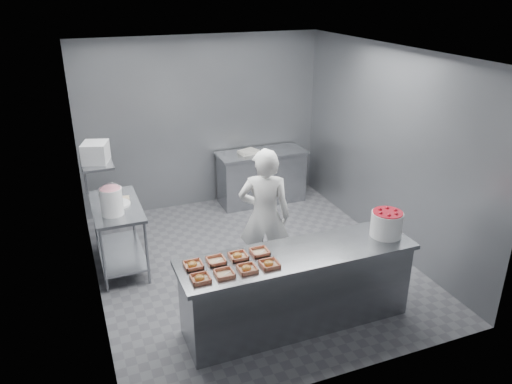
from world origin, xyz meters
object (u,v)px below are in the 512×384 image
tray_2 (247,268)px  glaze_bucket (112,201)px  appliance (96,152)px  tray_3 (269,264)px  tray_7 (260,252)px  back_counter (261,177)px  service_counter (297,288)px  tray_0 (200,278)px  tray_6 (238,256)px  prep_table (118,226)px  worker (265,216)px  strawberry_tub (387,223)px  tray_4 (193,265)px  tray_5 (216,260)px  tray_1 (224,274)px

tray_2 → glaze_bucket: 2.12m
appliance → tray_3: bearing=-35.9°
tray_7 → glaze_bucket: bearing=130.4°
back_counter → service_counter: bearing=-105.5°
tray_0 → tray_6: size_ratio=1.00×
service_counter → tray_7: (-0.39, 0.13, 0.47)m
prep_table → tray_3: 2.45m
tray_0 → worker: bearing=44.7°
service_counter → appliance: bearing=135.6°
appliance → back_counter: bearing=45.8°
prep_table → tray_2: (1.01, -2.08, 0.33)m
strawberry_tub → tray_2: bearing=-176.0°
prep_table → tray_7: 2.23m
tray_3 → tray_7: size_ratio=1.00×
tray_4 → tray_2: bearing=-28.9°
prep_table → tray_5: 2.00m
tray_6 → tray_1: bearing=-131.8°
strawberry_tub → glaze_bucket: glaze_bucket is taller
tray_7 → glaze_bucket: (-1.32, 1.55, 0.16)m
tray_0 → tray_4: same height
service_counter → tray_7: size_ratio=13.88×
tray_3 → tray_6: size_ratio=1.00×
tray_1 → appliance: size_ratio=0.59×
strawberry_tub → tray_3: bearing=-175.4°
tray_5 → tray_2: bearing=-48.2°
service_counter → tray_0: 1.22m
tray_7 → strawberry_tub: bearing=-5.7°
tray_0 → tray_2: 0.48m
tray_4 → tray_5: size_ratio=1.00×
tray_6 → glaze_bucket: (-1.08, 1.55, 0.16)m
prep_table → tray_0: size_ratio=6.40×
service_counter → tray_6: 0.80m
service_counter → tray_4: size_ratio=13.88×
back_counter → tray_3: (-1.30, -3.38, 0.47)m
prep_table → tray_1: bearing=-69.5°
tray_6 → worker: 1.08m
worker → glaze_bucket: bearing=1.7°
back_counter → tray_4: size_ratio=8.01×
worker → glaze_bucket: size_ratio=4.20×
strawberry_tub → tray_5: bearing=175.7°
service_counter → prep_table: (-1.65, 1.95, 0.14)m
appliance → worker: bearing=-5.9°
back_counter → tray_0: 3.97m
tray_0 → tray_3: same height
glaze_bucket → appliance: (-0.11, 0.10, 0.60)m
prep_table → tray_7: bearing=-55.3°
tray_4 → worker: 1.42m
tray_4 → appliance: size_ratio=0.59×
tray_2 → tray_1: bearing=180.0°
service_counter → worker: size_ratio=1.48×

